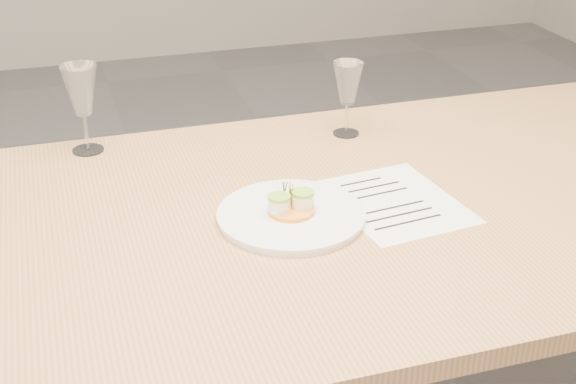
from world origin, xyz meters
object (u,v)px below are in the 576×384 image
object	(u,v)px
dining_table	(240,250)
wine_glass_2	(81,92)
wine_glass_3	(348,85)
dinner_plate	(291,214)
recipe_sheet	(395,202)

from	to	relation	value
dining_table	wine_glass_2	distance (m)	0.54
dining_table	wine_glass_3	world-z (taller)	wine_glass_3
wine_glass_3	wine_glass_2	bearing A→B (deg)	171.98
wine_glass_2	dining_table	bearing A→B (deg)	-59.61
dinner_plate	wine_glass_2	xyz separation A→B (m)	(-0.35, 0.45, 0.13)
dining_table	wine_glass_3	bearing A→B (deg)	43.93
recipe_sheet	wine_glass_2	size ratio (longest dim) A/B	1.58
dinner_plate	wine_glass_3	xyz separation A→B (m)	(0.26, 0.37, 0.11)
recipe_sheet	wine_glass_3	bearing A→B (deg)	78.31
dinner_plate	recipe_sheet	distance (m)	0.22
dining_table	wine_glass_3	size ratio (longest dim) A/B	13.33
dinner_plate	recipe_sheet	bearing A→B (deg)	1.47
dining_table	wine_glass_2	size ratio (longest dim) A/B	11.70
wine_glass_2	wine_glass_3	distance (m)	0.61
dining_table	recipe_sheet	distance (m)	0.33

